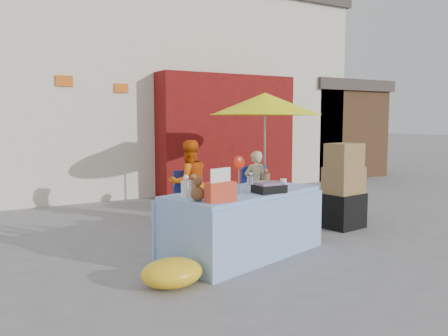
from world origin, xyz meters
TOP-DOWN VIEW (x-y plane):
  - ground at (0.00, 0.00)m, footprint 80.00×80.00m
  - backdrop at (0.52, 7.52)m, footprint 14.00×8.00m
  - market_table at (-0.16, -0.02)m, footprint 2.22×1.48m
  - chair_left at (0.02, 1.64)m, footprint 0.52×0.51m
  - chair_right at (1.27, 1.64)m, footprint 0.52×0.51m
  - vendor_orange at (0.02, 1.77)m, footprint 0.68×0.55m
  - vendor_beige at (1.27, 1.77)m, footprint 0.43×0.30m
  - umbrella at (1.57, 1.92)m, footprint 1.90×1.90m
  - box_stack at (1.92, 0.39)m, footprint 0.64×0.55m
  - tarp_bundle at (-1.37, -0.59)m, footprint 0.77×0.70m

SIDE VIEW (x-z plane):
  - ground at x=0.00m, z-range 0.00..0.00m
  - tarp_bundle at x=-1.37m, z-range 0.00..0.28m
  - chair_left at x=0.02m, z-range -0.17..0.68m
  - chair_right at x=1.27m, z-range -0.17..0.68m
  - market_table at x=-0.16m, z-range -0.21..1.02m
  - vendor_beige at x=1.27m, z-range 0.00..1.11m
  - box_stack at x=1.92m, z-range -0.05..1.23m
  - vendor_orange at x=0.02m, z-range 0.00..1.32m
  - umbrella at x=1.57m, z-range 0.85..2.94m
  - backdrop at x=0.52m, z-range -0.80..7.00m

